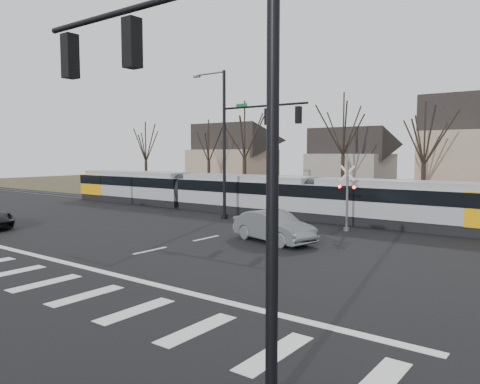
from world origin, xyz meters
The scene contains 14 objects.
ground centered at (0.00, 0.00, 0.00)m, with size 140.00×140.00×0.00m, color black.
grass_verge centered at (0.00, 32.00, 0.01)m, with size 140.00×28.00×0.01m, color #38331E.
crosswalk centered at (0.00, -4.00, 0.01)m, with size 27.00×2.60×0.01m.
stop_line centered at (0.00, -1.80, 0.01)m, with size 28.00×0.35×0.01m, color silver.
lane_dashes centered at (0.00, 16.00, 0.01)m, with size 0.18×30.00×0.01m.
rail_pair centered at (0.00, 15.80, 0.03)m, with size 90.00×1.52×0.06m.
tram centered at (-4.84, 16.00, 1.57)m, with size 38.09×2.83×2.89m.
sedan centered at (3.45, 7.31, 0.80)m, with size 5.14×2.95×1.60m, color slate.
signal_pole_near_right centered at (10.11, -6.00, 5.17)m, with size 6.72×0.44×8.00m.
signal_pole_far centered at (-2.41, 12.50, 5.70)m, with size 9.28×0.44×10.20m.
rail_crossing_signal centered at (5.00, 12.79, 1.89)m, with size 1.08×0.36×4.00m.
tree_row centered at (2.00, 26.00, 5.00)m, with size 59.20×7.20×10.00m.
house_a centered at (-20.00, 34.00, 4.46)m, with size 9.72×8.64×8.60m.
house_b centered at (-5.00, 36.00, 3.97)m, with size 8.64×7.56×7.65m.
Camera 1 is at (16.38, -12.74, 4.56)m, focal length 35.00 mm.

